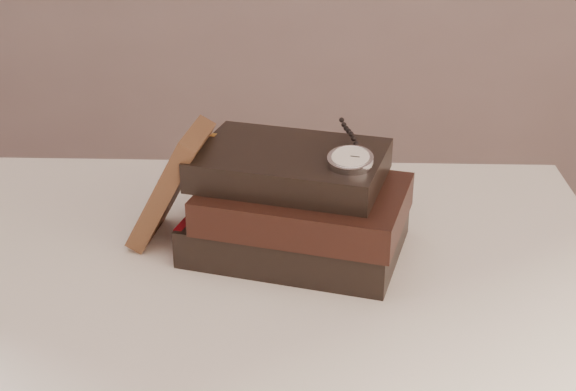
{
  "coord_description": "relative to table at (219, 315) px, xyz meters",
  "views": [
    {
      "loc": [
        0.12,
        -0.53,
        1.25
      ],
      "look_at": [
        0.09,
        0.37,
        0.82
      ],
      "focal_mm": 50.48,
      "sensor_mm": 36.0,
      "label": 1
    }
  ],
  "objects": [
    {
      "name": "eyeglasses",
      "position": [
        0.03,
        0.12,
        0.17
      ],
      "size": [
        0.14,
        0.15,
        0.05
      ],
      "color": "silver",
      "rests_on": "book_stack"
    },
    {
      "name": "table",
      "position": [
        0.0,
        0.0,
        0.0
      ],
      "size": [
        1.0,
        0.6,
        0.75
      ],
      "color": "white",
      "rests_on": "ground"
    },
    {
      "name": "pocket_watch",
      "position": [
        0.16,
        -0.01,
        0.23
      ],
      "size": [
        0.07,
        0.16,
        0.02
      ],
      "color": "silver",
      "rests_on": "book_stack"
    },
    {
      "name": "book_stack",
      "position": [
        0.1,
        0.01,
        0.15
      ],
      "size": [
        0.3,
        0.24,
        0.13
      ],
      "color": "black",
      "rests_on": "table"
    },
    {
      "name": "journal",
      "position": [
        -0.06,
        0.04,
        0.17
      ],
      "size": [
        0.11,
        0.11,
        0.15
      ],
      "primitive_type": "cube",
      "rotation": [
        0.0,
        0.5,
        -0.13
      ],
      "color": "#3E2517",
      "rests_on": "table"
    }
  ]
}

